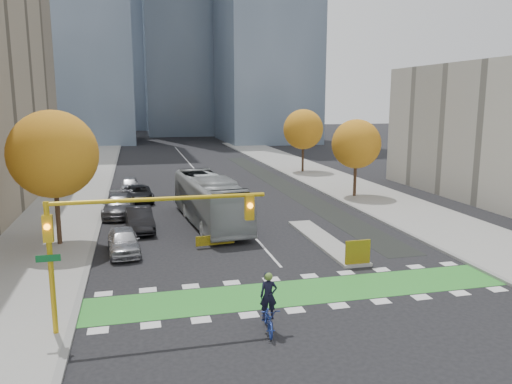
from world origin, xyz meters
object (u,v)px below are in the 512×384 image
hazard_board (358,252)px  bus (210,200)px  parked_car_b (139,219)px  tree_west (53,154)px  parked_car_c (119,205)px  tree_east_near (356,144)px  parked_car_d (139,194)px  parked_car_a (124,241)px  parked_car_e (130,185)px  cyclist (268,312)px  tree_east_far (303,129)px  traffic_signal_west (121,229)px

hazard_board → bus: size_ratio=0.11×
parked_car_b → hazard_board: bearing=-47.3°
tree_west → parked_car_c: tree_west is taller
tree_east_near → hazard_board: bearing=-114.2°
hazard_board → parked_car_b: 15.26m
tree_west → parked_car_d: tree_west is taller
hazard_board → parked_car_a: parked_car_a is taller
tree_east_near → parked_car_c: bearing=-173.2°
parked_car_d → parked_car_e: (-0.79, 5.00, 0.01)m
bus → parked_car_d: size_ratio=2.44×
parked_car_a → parked_car_c: (-0.53, 10.00, 0.05)m
hazard_board → cyclist: 9.05m
tree_east_far → cyclist: bearing=-110.7°
tree_west → tree_east_near: size_ratio=1.16×
parked_car_b → parked_car_e: 15.02m
parked_car_b → parked_car_c: (-1.47, 5.00, -0.00)m
traffic_signal_west → cyclist: traffic_signal_west is taller
tree_west → parked_car_b: 7.24m
parked_car_d → parked_car_e: bearing=94.7°
tree_east_near → cyclist: (-14.60, -24.00, -4.07)m
traffic_signal_west → parked_car_c: (-0.78, 20.04, -3.24)m
parked_car_e → tree_west: bearing=-101.6°
traffic_signal_west → parked_car_a: 10.57m
bus → tree_east_far: bearing=51.3°
cyclist → bus: bus is taller
tree_east_far → bus: tree_east_far is taller
bus → parked_car_c: bearing=142.0°
parked_car_b → parked_car_c: parked_car_b is taller
bus → parked_car_b: bus is taller
parked_car_a → bus: bearing=40.5°
parked_car_c → hazard_board: bearing=-47.2°
traffic_signal_west → parked_car_d: 25.28m
bus → cyclist: bearing=-96.7°
tree_east_near → parked_car_c: (-20.71, -2.47, -4.07)m
traffic_signal_west → parked_car_b: (0.70, 15.04, -3.24)m
traffic_signal_west → parked_car_c: size_ratio=1.56×
cyclist → parked_car_e: 31.98m
parked_car_b → tree_east_near: bearing=16.5°
parked_car_c → parked_car_d: size_ratio=1.08×
cyclist → parked_car_c: bearing=112.3°
tree_east_near → traffic_signal_west: tree_east_near is taller
parked_car_c → parked_car_d: bearing=76.1°
hazard_board → traffic_signal_west: traffic_signal_west is taller
tree_east_far → bus: bearing=-123.2°
tree_east_near → parked_car_e: bearing=159.3°
tree_east_far → parked_car_b: size_ratio=1.58×
parked_car_e → parked_car_b: bearing=-85.9°
tree_east_near → tree_east_far: tree_east_far is taller
tree_west → cyclist: tree_west is taller
traffic_signal_west → parked_car_b: size_ratio=1.76×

